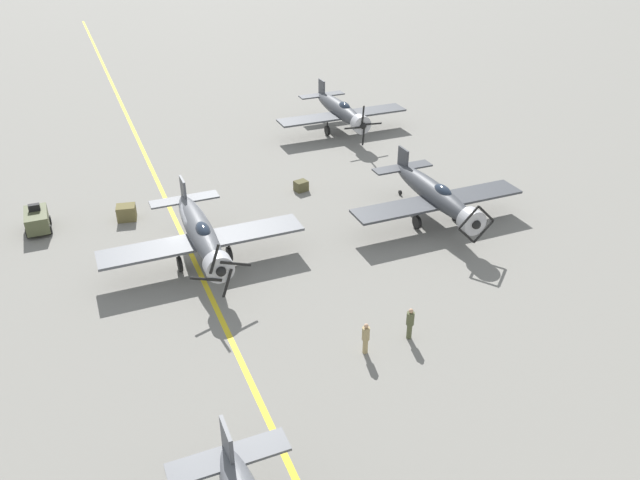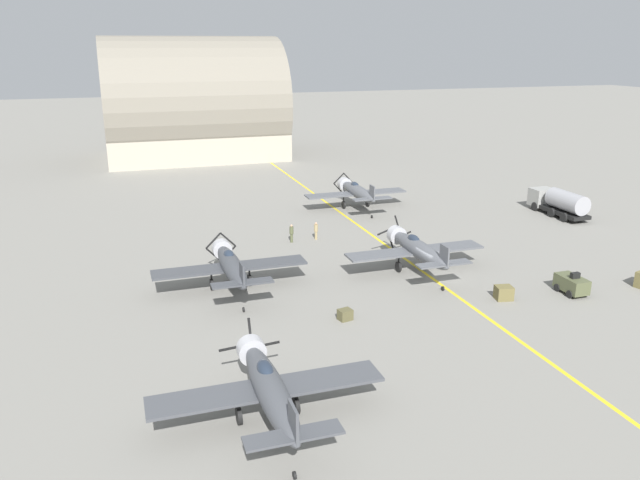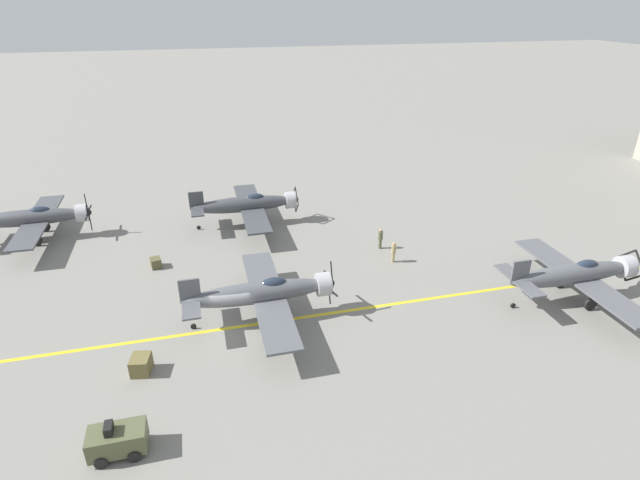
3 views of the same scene
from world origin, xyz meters
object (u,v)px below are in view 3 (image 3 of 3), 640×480
(supply_crate_outboard, at_px, (156,263))
(ground_crew_inspecting, at_px, (380,238))
(airplane_far_center, at_px, (576,274))
(ground_crew_walking, at_px, (394,251))
(airplane_near_left, at_px, (32,218))
(tow_tractor, at_px, (117,440))
(airplane_mid_center, at_px, (263,293))
(airplane_mid_left, at_px, (247,204))
(supply_crate_by_tanker, at_px, (141,365))

(supply_crate_outboard, bearing_deg, ground_crew_inspecting, 85.96)
(airplane_far_center, height_order, ground_crew_walking, airplane_far_center)
(airplane_far_center, distance_m, ground_crew_inspecting, 14.87)
(ground_crew_walking, distance_m, supply_crate_outboard, 18.81)
(airplane_near_left, distance_m, airplane_far_center, 43.64)
(ground_crew_walking, relative_size, ground_crew_inspecting, 0.97)
(airplane_near_left, bearing_deg, tow_tractor, 19.30)
(airplane_mid_center, relative_size, airplane_far_center, 1.00)
(airplane_mid_center, distance_m, airplane_far_center, 21.47)
(airplane_mid_left, bearing_deg, supply_crate_outboard, -54.96)
(supply_crate_by_tanker, bearing_deg, ground_crew_walking, 115.07)
(airplane_far_center, distance_m, supply_crate_outboard, 30.95)
(ground_crew_walking, bearing_deg, tow_tractor, -53.51)
(tow_tractor, xyz_separation_m, ground_crew_walking, (-14.33, 19.37, 0.16))
(ground_crew_walking, bearing_deg, ground_crew_inspecting, -176.40)
(tow_tractor, bearing_deg, ground_crew_inspecting, 131.27)
(airplane_mid_left, height_order, tow_tractor, airplane_mid_left)
(ground_crew_walking, xyz_separation_m, supply_crate_outboard, (-3.82, -18.41, -0.57))
(airplane_mid_left, distance_m, ground_crew_inspecting, 12.82)
(tow_tractor, relative_size, supply_crate_outboard, 2.84)
(airplane_near_left, bearing_deg, supply_crate_outboard, 52.02)
(airplane_mid_left, relative_size, ground_crew_inspecting, 6.69)
(airplane_mid_center, bearing_deg, tow_tractor, -56.52)
(airplane_near_left, relative_size, airplane_far_center, 1.00)
(supply_crate_by_tanker, bearing_deg, supply_crate_outboard, 178.59)
(ground_crew_walking, bearing_deg, supply_crate_by_tanker, -64.93)
(supply_crate_outboard, bearing_deg, tow_tractor, -3.03)
(supply_crate_by_tanker, bearing_deg, airplane_mid_left, 156.22)
(tow_tractor, relative_size, ground_crew_inspecting, 1.45)
(ground_crew_walking, bearing_deg, airplane_near_left, -112.24)
(supply_crate_outboard, bearing_deg, airplane_far_center, 67.04)
(airplane_mid_left, xyz_separation_m, tow_tractor, (24.59, -9.03, -1.22))
(airplane_mid_center, relative_size, supply_crate_outboard, 13.12)
(airplane_mid_center, xyz_separation_m, supply_crate_by_tanker, (3.49, -7.50, -1.50))
(airplane_mid_center, bearing_deg, airplane_near_left, -148.69)
(tow_tractor, xyz_separation_m, supply_crate_by_tanker, (-5.57, 0.65, -0.28))
(ground_crew_inspecting, bearing_deg, airplane_mid_left, -127.20)
(airplane_mid_center, relative_size, ground_crew_inspecting, 6.69)
(airplane_mid_left, distance_m, airplane_mid_center, 15.55)
(ground_crew_walking, distance_m, ground_crew_inspecting, 2.54)
(tow_tractor, bearing_deg, ground_crew_walking, 126.49)
(airplane_mid_left, height_order, airplane_near_left, airplane_near_left)
(airplane_mid_left, relative_size, airplane_near_left, 1.00)
(airplane_far_center, height_order, ground_crew_inspecting, airplane_far_center)
(airplane_near_left, bearing_deg, airplane_mid_center, 45.37)
(ground_crew_walking, bearing_deg, airplane_mid_left, -134.78)
(airplane_near_left, bearing_deg, ground_crew_walking, 67.28)
(supply_crate_by_tanker, bearing_deg, airplane_far_center, 91.04)
(tow_tractor, distance_m, ground_crew_inspecting, 25.56)
(airplane_mid_left, xyz_separation_m, ground_crew_inspecting, (7.73, 10.18, -1.03))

